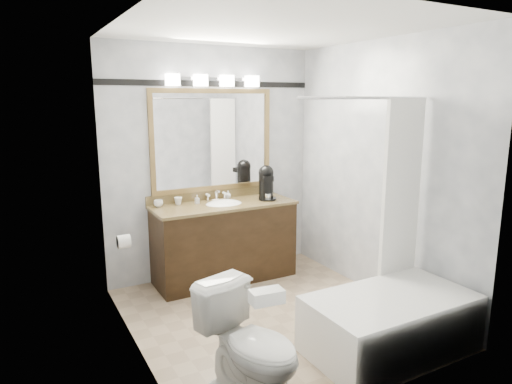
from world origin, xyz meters
The scene contains 15 objects.
room centered at (0.00, 0.00, 1.25)m, with size 2.42×2.62×2.52m.
vanity centered at (0.00, 1.02, 0.44)m, with size 1.53×0.58×0.97m.
mirror centered at (0.00, 1.28, 1.50)m, with size 1.40×0.04×1.10m.
vanity_light_bar centered at (0.00, 1.23, 2.13)m, with size 1.02×0.14×0.12m.
accent_stripe centered at (0.00, 1.29, 2.10)m, with size 2.40×0.01×0.06m, color black.
bathtub centered at (0.55, -0.90, 0.28)m, with size 1.30×0.75×1.96m.
tp_roll centered at (-1.14, 0.66, 0.70)m, with size 0.12×0.12×0.11m, color white.
toilet centered at (-0.70, -0.92, 0.38)m, with size 0.42×0.74×0.75m, color white.
tissue_box centered at (-0.70, -1.12, 0.80)m, with size 0.20×0.11×0.08m, color white.
coffee_maker centered at (0.51, 1.00, 1.04)m, with size 0.20×0.24×0.38m.
cup_left centered at (-0.66, 1.19, 0.89)m, with size 0.09×0.09×0.07m, color white.
cup_right centered at (-0.44, 1.20, 0.89)m, with size 0.08×0.08×0.08m, color white.
soap_bottle_a centered at (-0.25, 1.15, 0.90)m, with size 0.04×0.04×0.09m, color white.
soap_bottle_b centered at (0.15, 1.23, 0.89)m, with size 0.07×0.07×0.09m, color white.
soap_bar centered at (-0.04, 1.13, 0.86)m, with size 0.08×0.05×0.02m, color beige.
Camera 1 is at (-1.96, -3.30, 1.94)m, focal length 32.00 mm.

